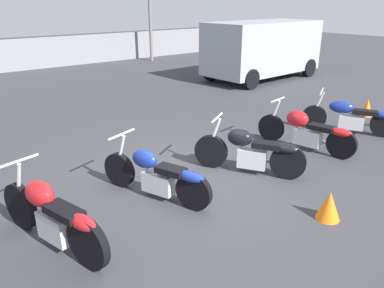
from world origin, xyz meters
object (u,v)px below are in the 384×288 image
Objects in this scene: motorcycle_slot_1 at (52,216)px; motorcycle_slot_2 at (157,175)px; motorcycle_slot_3 at (251,151)px; motorcycle_slot_4 at (307,131)px; traffic_cone_near at (329,206)px; traffic_cone_far at (367,108)px; parked_van at (263,47)px; motorcycle_slot_5 at (351,117)px.

motorcycle_slot_1 is 1.71m from motorcycle_slot_2.
motorcycle_slot_3 reaches higher than motorcycle_slot_2.
traffic_cone_near is (-2.00, -1.79, -0.20)m from motorcycle_slot_4.
motorcycle_slot_3 reaches higher than traffic_cone_far.
motorcycle_slot_2 reaches higher than traffic_cone_near.
traffic_cone_near is at bearing -148.35° from motorcycle_slot_4.
parked_van reaches higher than motorcycle_slot_2.
motorcycle_slot_1 reaches higher than traffic_cone_far.
motorcycle_slot_3 is at bearing 81.14° from traffic_cone_near.
motorcycle_slot_4 is 7.61m from parked_van.
motorcycle_slot_3 is at bearing 152.38° from motorcycle_slot_5.
motorcycle_slot_2 is at bearing 148.99° from motorcycle_slot_5.
motorcycle_slot_2 is 4.11× the size of traffic_cone_far.
traffic_cone_far is (1.63, 0.43, -0.16)m from motorcycle_slot_5.
motorcycle_slot_4 is (5.22, -0.01, -0.03)m from motorcycle_slot_1.
motorcycle_slot_5 is at bearing -29.84° from motorcycle_slot_3.
motorcycle_slot_4 is (3.52, -0.24, 0.02)m from motorcycle_slot_2.
motorcycle_slot_4 is 0.44× the size of parked_van.
parked_van is at bearing 30.99° from motorcycle_slot_5.
traffic_cone_near is at bearing -157.61° from traffic_cone_far.
motorcycle_slot_1 is 1.12× the size of motorcycle_slot_3.
motorcycle_slot_5 is (1.68, -0.03, -0.02)m from motorcycle_slot_4.
traffic_cone_near is 0.89× the size of traffic_cone_far.
motorcycle_slot_1 reaches higher than motorcycle_slot_4.
traffic_cone_far is at bearing -17.86° from motorcycle_slot_2.
traffic_cone_far is (5.03, 0.45, -0.18)m from motorcycle_slot_3.
motorcycle_slot_3 reaches higher than motorcycle_slot_5.
motorcycle_slot_2 is 0.92× the size of motorcycle_slot_4.
motorcycle_slot_1 is 5.22m from motorcycle_slot_4.
motorcycle_slot_5 is (3.41, 0.03, -0.02)m from motorcycle_slot_3.
motorcycle_slot_4 is 4.49× the size of traffic_cone_far.
motorcycle_slot_2 is 5.21m from motorcycle_slot_5.
motorcycle_slot_1 is 4.78× the size of traffic_cone_near.
motorcycle_slot_3 is 5.06m from traffic_cone_far.
motorcycle_slot_2 reaches higher than motorcycle_slot_5.
parked_van is 11.52× the size of traffic_cone_near.
motorcycle_slot_4 reaches higher than traffic_cone_far.
motorcycle_slot_3 is (1.80, -0.29, 0.02)m from motorcycle_slot_2.
parked_van is at bearing 37.82° from motorcycle_slot_4.
motorcycle_slot_1 is 3.49m from motorcycle_slot_3.
motorcycle_slot_2 is at bearing -178.68° from traffic_cone_far.
traffic_cone_far is (6.83, 0.16, -0.15)m from motorcycle_slot_2.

